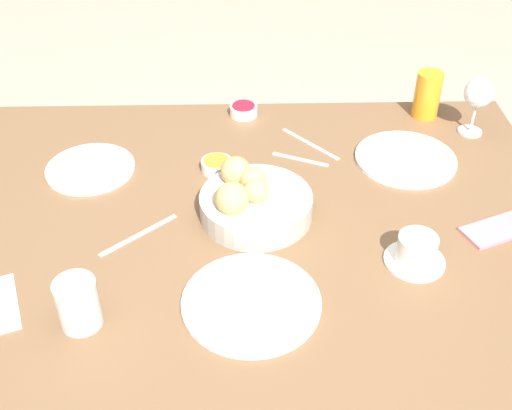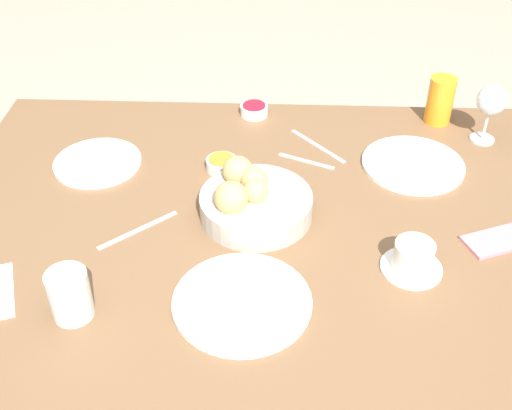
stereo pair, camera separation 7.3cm
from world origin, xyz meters
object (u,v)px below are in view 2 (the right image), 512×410
Objects in this scene: juice_glass at (440,100)px; spoon_coffee at (306,161)px; fork_silver at (318,146)px; plate_near_left at (413,164)px; coffee_cup at (413,258)px; wine_glass at (491,102)px; plate_near_right at (98,163)px; plate_far_center at (242,302)px; knife_silver at (138,230)px; bread_basket at (252,201)px; cell_phone at (499,240)px; jam_bowl_honey at (222,164)px; jam_bowl_berry at (254,110)px; water_tumbler at (70,295)px.

spoon_coffee is (0.36, 0.21, -0.06)m from juice_glass.
plate_near_left is at bearing 160.96° from fork_silver.
wine_glass is at bearing -117.38° from coffee_cup.
plate_far_center is at bearing 130.24° from plate_near_right.
fork_silver is 1.00× the size of knife_silver.
fork_silver is at bearing -169.25° from plate_near_right.
plate_near_left is at bearing -129.45° from plate_far_center.
bread_basket is 1.51× the size of cell_phone.
wine_glass is at bearing -154.16° from knife_silver.
juice_glass is at bearing -164.37° from plate_near_right.
jam_bowl_honey is 0.46× the size of cell_phone.
spoon_coffee is (0.21, -0.38, -0.03)m from coffee_cup.
jam_bowl_berry reaches higher than spoon_coffee.
bread_basket is at bearing -91.58° from plate_far_center.
plate_far_center is 2.14× the size of coffee_cup.
plate_far_center is 2.67× the size of water_tumbler.
coffee_cup reaches higher than knife_silver.
plate_near_left is at bearing -151.72° from bread_basket.
jam_bowl_berry is 0.27m from spoon_coffee.
bread_basket reaches higher than plate_far_center.
plate_near_left is at bearing 149.64° from jam_bowl_berry.
plate_near_left is at bearing -156.62° from knife_silver.
plate_near_left is at bearing -176.11° from jam_bowl_honey.
jam_bowl_berry is (0.61, -0.11, -0.10)m from wine_glass.
knife_silver is at bearing 65.73° from jam_bowl_berry.
plate_near_right reaches higher than cell_phone.
plate_far_center is 0.87m from juice_glass.
plate_near_right is 0.31m from jam_bowl_honey.
bread_basket is 1.16× the size of plate_near_right.
water_tumbler is at bearing 51.51° from fork_silver.
spoon_coffee is at bearing 66.42° from fork_silver.
plate_far_center is at bearing 90.66° from jam_bowl_berry.
coffee_cup is 0.80× the size of fork_silver.
wine_glass is at bearing -173.46° from fork_silver.
coffee_cup is at bearing -167.19° from water_tumbler.
wine_glass reaches higher than juice_glass.
fork_silver is at bearing -113.58° from spoon_coffee.
spoon_coffee is (-0.37, -0.28, -0.00)m from knife_silver.
knife_silver is at bearing 25.84° from wine_glass.
plate_far_center is 3.50× the size of jam_bowl_berry.
knife_silver is (0.24, -0.21, -0.00)m from plate_far_center.
bread_basket is 0.44m from plate_near_left.
jam_bowl_honey is 0.49× the size of knife_silver.
plate_far_center is 0.72m from jam_bowl_berry.
jam_bowl_honey is 0.27m from fork_silver.
plate_near_left is at bearing -178.23° from plate_near_right.
jam_bowl_berry reaches higher than knife_silver.
jam_bowl_berry is at bearing -60.47° from coffee_cup.
plate_near_right is (0.79, 0.02, 0.00)m from plate_near_left.
plate_near_right reaches higher than fork_silver.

